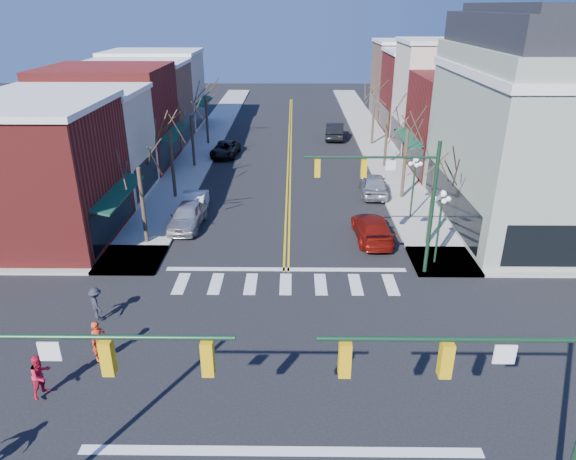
{
  "coord_description": "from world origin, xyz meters",
  "views": [
    {
      "loc": [
        0.37,
        -16.83,
        13.17
      ],
      "look_at": [
        0.12,
        6.76,
        2.8
      ],
      "focal_mm": 32.0,
      "sensor_mm": 36.0,
      "label": 1
    }
  ],
  "objects_px": {
    "car_right_mid": "(373,184)",
    "pedestrian_red_a": "(99,341)",
    "lamppost_corner": "(440,215)",
    "lamppost_midblock": "(414,177)",
    "car_left_mid": "(194,204)",
    "car_left_far": "(225,149)",
    "pedestrian_red_b": "(41,375)",
    "victorian_corner": "(559,122)",
    "car_right_far": "(335,131)",
    "car_left_near": "(188,216)",
    "pedestrian_dark_b": "(96,304)",
    "car_right_near": "(372,228)"
  },
  "relations": [
    {
      "from": "car_right_mid",
      "to": "pedestrian_red_a",
      "type": "bearing_deg",
      "value": 58.24
    },
    {
      "from": "lamppost_corner",
      "to": "lamppost_midblock",
      "type": "height_order",
      "value": "same"
    },
    {
      "from": "car_left_mid",
      "to": "car_left_far",
      "type": "bearing_deg",
      "value": 87.55
    },
    {
      "from": "car_left_far",
      "to": "pedestrian_red_b",
      "type": "distance_m",
      "value": 32.92
    },
    {
      "from": "victorian_corner",
      "to": "lamppost_corner",
      "type": "xyz_separation_m",
      "value": [
        -8.3,
        -6.0,
        -3.7
      ]
    },
    {
      "from": "car_left_far",
      "to": "car_right_far",
      "type": "bearing_deg",
      "value": 37.74
    },
    {
      "from": "car_left_near",
      "to": "pedestrian_dark_b",
      "type": "xyz_separation_m",
      "value": [
        -2.02,
        -10.8,
        0.14
      ]
    },
    {
      "from": "victorian_corner",
      "to": "car_left_far",
      "type": "xyz_separation_m",
      "value": [
        -22.58,
        16.13,
        -5.99
      ]
    },
    {
      "from": "car_right_near",
      "to": "car_left_mid",
      "type": "bearing_deg",
      "value": -20.75
    },
    {
      "from": "lamppost_midblock",
      "to": "car_left_mid",
      "type": "height_order",
      "value": "lamppost_midblock"
    },
    {
      "from": "lamppost_corner",
      "to": "car_left_mid",
      "type": "bearing_deg",
      "value": 153.56
    },
    {
      "from": "car_right_near",
      "to": "car_right_mid",
      "type": "xyz_separation_m",
      "value": [
        1.2,
        8.15,
        0.09
      ]
    },
    {
      "from": "victorian_corner",
      "to": "lamppost_corner",
      "type": "bearing_deg",
      "value": -144.14
    },
    {
      "from": "car_right_far",
      "to": "pedestrian_red_b",
      "type": "bearing_deg",
      "value": 76.9
    },
    {
      "from": "lamppost_corner",
      "to": "pedestrian_red_b",
      "type": "relative_size",
      "value": 2.56
    },
    {
      "from": "victorian_corner",
      "to": "pedestrian_red_b",
      "type": "bearing_deg",
      "value": -146.45
    },
    {
      "from": "car_right_mid",
      "to": "pedestrian_red_a",
      "type": "distance_m",
      "value": 24.31
    },
    {
      "from": "lamppost_corner",
      "to": "pedestrian_red_a",
      "type": "bearing_deg",
      "value": -150.85
    },
    {
      "from": "car_left_mid",
      "to": "car_right_near",
      "type": "relative_size",
      "value": 0.85
    },
    {
      "from": "lamppost_midblock",
      "to": "car_right_far",
      "type": "bearing_deg",
      "value": 98.54
    },
    {
      "from": "victorian_corner",
      "to": "pedestrian_red_a",
      "type": "xyz_separation_m",
      "value": [
        -23.8,
        -14.65,
        -5.65
      ]
    },
    {
      "from": "lamppost_midblock",
      "to": "pedestrian_dark_b",
      "type": "height_order",
      "value": "lamppost_midblock"
    },
    {
      "from": "lamppost_midblock",
      "to": "car_left_far",
      "type": "distance_m",
      "value": 21.29
    },
    {
      "from": "car_left_far",
      "to": "car_right_near",
      "type": "bearing_deg",
      "value": -54.14
    },
    {
      "from": "car_right_mid",
      "to": "car_right_near",
      "type": "bearing_deg",
      "value": 84.13
    },
    {
      "from": "victorian_corner",
      "to": "pedestrian_dark_b",
      "type": "height_order",
      "value": "victorian_corner"
    },
    {
      "from": "lamppost_corner",
      "to": "car_left_near",
      "type": "height_order",
      "value": "lamppost_corner"
    },
    {
      "from": "lamppost_corner",
      "to": "lamppost_midblock",
      "type": "xyz_separation_m",
      "value": [
        0.0,
        6.5,
        0.0
      ]
    },
    {
      "from": "car_right_mid",
      "to": "pedestrian_red_a",
      "type": "height_order",
      "value": "pedestrian_red_a"
    },
    {
      "from": "pedestrian_red_b",
      "to": "car_left_mid",
      "type": "bearing_deg",
      "value": 17.26
    },
    {
      "from": "victorian_corner",
      "to": "car_right_far",
      "type": "relative_size",
      "value": 2.72
    },
    {
      "from": "lamppost_midblock",
      "to": "car_right_near",
      "type": "distance_m",
      "value": 4.93
    },
    {
      "from": "lamppost_midblock",
      "to": "car_right_near",
      "type": "xyz_separation_m",
      "value": [
        -3.0,
        -3.21,
        -2.22
      ]
    },
    {
      "from": "car_left_mid",
      "to": "car_right_far",
      "type": "xyz_separation_m",
      "value": [
        11.2,
        21.87,
        0.14
      ]
    },
    {
      "from": "pedestrian_red_b",
      "to": "car_right_near",
      "type": "bearing_deg",
      "value": -20.3
    },
    {
      "from": "car_left_near",
      "to": "car_right_far",
      "type": "relative_size",
      "value": 0.89
    },
    {
      "from": "car_left_near",
      "to": "car_left_mid",
      "type": "height_order",
      "value": "car_left_near"
    },
    {
      "from": "car_right_near",
      "to": "pedestrian_red_b",
      "type": "relative_size",
      "value": 3.02
    },
    {
      "from": "car_right_near",
      "to": "car_right_far",
      "type": "bearing_deg",
      "value": -90.96
    },
    {
      "from": "car_left_far",
      "to": "pedestrian_red_b",
      "type": "relative_size",
      "value": 2.86
    },
    {
      "from": "car_left_near",
      "to": "car_left_far",
      "type": "relative_size",
      "value": 0.96
    },
    {
      "from": "car_left_mid",
      "to": "car_left_far",
      "type": "xyz_separation_m",
      "value": [
        0.32,
        14.87,
        -0.05
      ]
    },
    {
      "from": "car_right_mid",
      "to": "pedestrian_red_b",
      "type": "xyz_separation_m",
      "value": [
        -15.07,
        -22.13,
        0.17
      ]
    },
    {
      "from": "car_left_mid",
      "to": "pedestrian_red_b",
      "type": "bearing_deg",
      "value": -98.42
    },
    {
      "from": "pedestrian_red_a",
      "to": "pedestrian_red_b",
      "type": "xyz_separation_m",
      "value": [
        -1.37,
        -2.05,
        -0.01
      ]
    },
    {
      "from": "car_right_far",
      "to": "victorian_corner",
      "type": "bearing_deg",
      "value": 122.41
    },
    {
      "from": "pedestrian_red_a",
      "to": "car_left_mid",
      "type": "bearing_deg",
      "value": 33.89
    },
    {
      "from": "car_right_far",
      "to": "pedestrian_red_a",
      "type": "height_order",
      "value": "pedestrian_red_a"
    },
    {
      "from": "car_left_near",
      "to": "car_right_mid",
      "type": "bearing_deg",
      "value": 30.28
    },
    {
      "from": "car_left_near",
      "to": "car_right_mid",
      "type": "relative_size",
      "value": 0.96
    }
  ]
}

